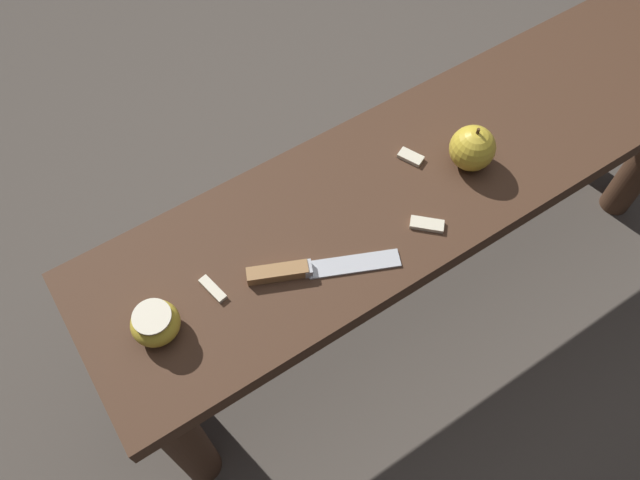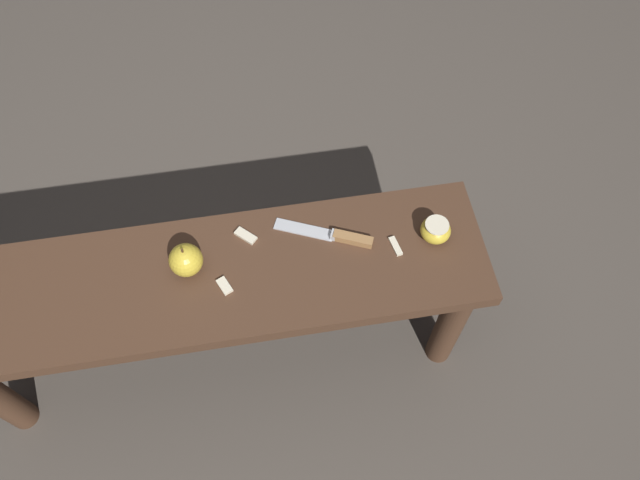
% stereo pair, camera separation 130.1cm
% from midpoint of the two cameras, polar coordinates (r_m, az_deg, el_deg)
% --- Properties ---
extents(ground_plane, '(8.00, 8.00, 0.00)m').
position_cam_midpoint_polar(ground_plane, '(1.64, -14.47, -27.10)').
color(ground_plane, '#4C443D').
extents(wooden_bench, '(1.34, 0.34, 0.49)m').
position_cam_midpoint_polar(wooden_bench, '(1.27, -18.66, -25.91)').
color(wooden_bench, '#472D1E').
rests_on(wooden_bench, ground_plane).
extents(knife, '(0.24, 0.13, 0.02)m').
position_cam_midpoint_polar(knife, '(1.11, -3.13, -21.35)').
color(knife, '#B7BABF').
rests_on(knife, wooden_bench).
extents(apple_whole, '(0.08, 0.08, 0.09)m').
position_cam_midpoint_polar(apple_whole, '(1.14, -23.30, -23.73)').
color(apple_whole, gold).
rests_on(apple_whole, wooden_bench).
extents(apple_cut, '(0.07, 0.07, 0.05)m').
position_cam_midpoint_polar(apple_cut, '(1.10, 9.99, -20.66)').
color(apple_cut, gold).
rests_on(apple_cut, wooden_bench).
extents(apple_slice_near_knife, '(0.04, 0.05, 0.01)m').
position_cam_midpoint_polar(apple_slice_near_knife, '(1.15, -18.56, -27.03)').
color(apple_slice_near_knife, beige).
rests_on(apple_slice_near_knife, wooden_bench).
extents(apple_slice_center, '(0.06, 0.06, 0.01)m').
position_cam_midpoint_polar(apple_slice_center, '(1.15, -15.29, -20.55)').
color(apple_slice_center, beige).
rests_on(apple_slice_center, wooden_bench).
extents(apple_slice_near_bowl, '(0.03, 0.05, 0.01)m').
position_cam_midpoint_polar(apple_slice_near_bowl, '(1.11, 4.62, -22.68)').
color(apple_slice_near_bowl, beige).
rests_on(apple_slice_near_bowl, wooden_bench).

